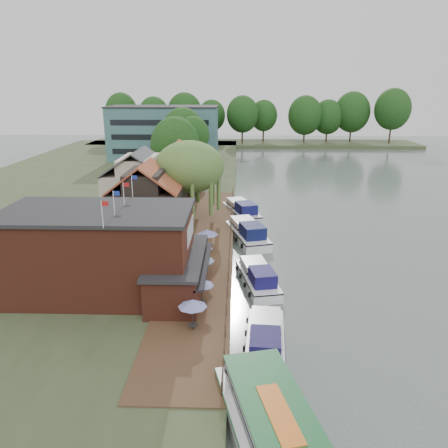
{
  "coord_description": "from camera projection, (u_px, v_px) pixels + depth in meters",
  "views": [
    {
      "loc": [
        -4.54,
        -34.54,
        17.86
      ],
      "look_at": [
        -6.0,
        12.0,
        3.0
      ],
      "focal_mm": 35.0,
      "sensor_mm": 36.0,
      "label": 1
    }
  ],
  "objects": [
    {
      "name": "umbrella_4",
      "position": [
        207.0,
        240.0,
        45.83
      ],
      "size": [
        2.31,
        2.31,
        2.38
      ],
      "primitive_type": null,
      "color": "#1C1C9C",
      "rests_on": "quay_deck"
    },
    {
      "name": "bank_tree_0",
      "position": [
        175.0,
        150.0,
        76.96
      ],
      "size": [
        8.65,
        8.65,
        11.74
      ],
      "primitive_type": null,
      "color": "#143811",
      "rests_on": "land_bank"
    },
    {
      "name": "bank_tree_1",
      "position": [
        194.0,
        147.0,
        82.83
      ],
      "size": [
        6.03,
        6.03,
        11.37
      ],
      "primitive_type": null,
      "color": "#143811",
      "rests_on": "land_bank"
    },
    {
      "name": "cruiser_1",
      "position": [
        258.0,
        274.0,
        40.48
      ],
      "size": [
        4.79,
        9.68,
        2.22
      ],
      "primitive_type": null,
      "rotation": [
        0.0,
        0.0,
        0.2
      ],
      "color": "white",
      "rests_on": "ground"
    },
    {
      "name": "quay_rail",
      "position": [
        230.0,
        241.0,
        47.89
      ],
      "size": [
        0.2,
        49.0,
        1.0
      ],
      "primitive_type": null,
      "color": "black",
      "rests_on": "land_bank"
    },
    {
      "name": "cruiser_0",
      "position": [
        265.0,
        336.0,
        30.5
      ],
      "size": [
        3.69,
        9.5,
        2.23
      ],
      "primitive_type": null,
      "rotation": [
        0.0,
        0.0,
        -0.08
      ],
      "color": "white",
      "rests_on": "ground"
    },
    {
      "name": "bank_tree_5",
      "position": [
        202.0,
        125.0,
        125.26
      ],
      "size": [
        7.53,
        7.53,
        11.65
      ],
      "primitive_type": null,
      "color": "#143811",
      "rests_on": "land_bank"
    },
    {
      "name": "umbrella_3",
      "position": [
        202.0,
        255.0,
        41.96
      ],
      "size": [
        2.1,
        2.1,
        2.38
      ],
      "primitive_type": null,
      "color": "navy",
      "rests_on": "quay_deck"
    },
    {
      "name": "land_bank",
      "position": [
        84.0,
        195.0,
        72.26
      ],
      "size": [
        50.0,
        140.0,
        1.0
      ],
      "primitive_type": "cube",
      "color": "#384728",
      "rests_on": "ground"
    },
    {
      "name": "quay_deck",
      "position": [
        205.0,
        246.0,
        47.63
      ],
      "size": [
        6.0,
        50.0,
        0.1
      ],
      "primitive_type": "cube",
      "color": "#47301E",
      "rests_on": "land_bank"
    },
    {
      "name": "bank_tree_3",
      "position": [
        182.0,
        131.0,
        111.49
      ],
      "size": [
        7.38,
        7.38,
        11.42
      ],
      "primitive_type": null,
      "color": "#143811",
      "rests_on": "land_bank"
    },
    {
      "name": "cruiser_3",
      "position": [
        241.0,
        208.0,
        61.59
      ],
      "size": [
        6.49,
        10.83,
        2.52
      ],
      "primitive_type": null,
      "rotation": [
        0.0,
        0.0,
        0.33
      ],
      "color": "silver",
      "rests_on": "ground"
    },
    {
      "name": "umbrella_1",
      "position": [
        202.0,
        293.0,
        34.29
      ],
      "size": [
        1.94,
        1.94,
        2.38
      ],
      "primitive_type": null,
      "color": "navy",
      "rests_on": "quay_deck"
    },
    {
      "name": "hotel_block",
      "position": [
        164.0,
        132.0,
        103.32
      ],
      "size": [
        25.4,
        12.4,
        12.3
      ],
      "primitive_type": null,
      "color": "#38666B",
      "rests_on": "land_bank"
    },
    {
      "name": "swan",
      "position": [
        236.0,
        379.0,
        27.41
      ],
      "size": [
        0.44,
        0.44,
        0.44
      ],
      "primitive_type": "sphere",
      "color": "white",
      "rests_on": "ground"
    },
    {
      "name": "pub",
      "position": [
        123.0,
        252.0,
        36.24
      ],
      "size": [
        20.0,
        11.0,
        7.3
      ],
      "primitive_type": null,
      "color": "maroon",
      "rests_on": "land_bank"
    },
    {
      "name": "willow",
      "position": [
        190.0,
        182.0,
        54.7
      ],
      "size": [
        8.6,
        8.6,
        10.43
      ],
      "primitive_type": null,
      "color": "#476B2D",
      "rests_on": "land_bank"
    },
    {
      "name": "umbrella_0",
      "position": [
        193.0,
        315.0,
        31.01
      ],
      "size": [
        2.09,
        2.09,
        2.38
      ],
      "primitive_type": null,
      "color": "navy",
      "rests_on": "quay_deck"
    },
    {
      "name": "bank_tree_2",
      "position": [
        183.0,
        138.0,
        91.89
      ],
      "size": [
        8.95,
        8.95,
        12.56
      ],
      "primitive_type": null,
      "color": "#143811",
      "rests_on": "land_bank"
    },
    {
      "name": "cruiser_2",
      "position": [
        247.0,
        230.0,
        52.14
      ],
      "size": [
        6.23,
        11.18,
        2.61
      ],
      "primitive_type": null,
      "rotation": [
        0.0,
        0.0,
        0.28
      ],
      "color": "white",
      "rests_on": "ground"
    },
    {
      "name": "cottage_a",
      "position": [
        147.0,
        199.0,
        50.37
      ],
      "size": [
        8.6,
        7.6,
        8.5
      ],
      "primitive_type": null,
      "color": "black",
      "rests_on": "land_bank"
    },
    {
      "name": "bank_tree_4",
      "position": [
        189.0,
        128.0,
        118.23
      ],
      "size": [
        6.33,
        6.33,
        11.27
      ],
      "primitive_type": null,
      "color": "#143811",
      "rests_on": "land_bank"
    },
    {
      "name": "umbrella_2",
      "position": [
        202.0,
        267.0,
        39.02
      ],
      "size": [
        2.33,
        2.33,
        2.38
      ],
      "primitive_type": null,
      "color": "navy",
      "rests_on": "quay_deck"
    },
    {
      "name": "cottage_c",
      "position": [
        177.0,
        169.0,
        68.43
      ],
      "size": [
        7.6,
        7.6,
        8.5
      ],
      "primitive_type": null,
      "color": "black",
      "rests_on": "land_bank"
    },
    {
      "name": "ground",
      "position": [
        288.0,
        299.0,
        38.19
      ],
      "size": [
        260.0,
        260.0,
        0.0
      ],
      "primitive_type": "plane",
      "color": "#4C5855",
      "rests_on": "ground"
    },
    {
      "name": "cottage_b",
      "position": [
        140.0,
        181.0,
        59.98
      ],
      "size": [
        9.6,
        8.6,
        8.5
      ],
      "primitive_type": null,
      "color": "beige",
      "rests_on": "land_bank"
    }
  ]
}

